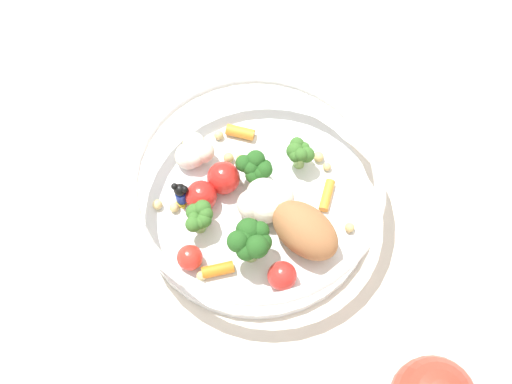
{
  "coord_description": "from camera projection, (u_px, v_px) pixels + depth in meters",
  "views": [
    {
      "loc": [
        -0.32,
        0.06,
        0.71
      ],
      "look_at": [
        0.01,
        -0.01,
        0.04
      ],
      "focal_mm": 52.93,
      "sensor_mm": 36.0,
      "label": 1
    }
  ],
  "objects": [
    {
      "name": "food_container",
      "position": [
        256.0,
        197.0,
        0.75
      ],
      "size": [
        0.25,
        0.25,
        0.07
      ],
      "color": "white",
      "rests_on": "ground_plane"
    },
    {
      "name": "ground_plane",
      "position": [
        252.0,
        216.0,
        0.78
      ],
      "size": [
        2.4,
        2.4,
        0.0
      ],
      "primitive_type": "plane",
      "color": "silver"
    }
  ]
}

